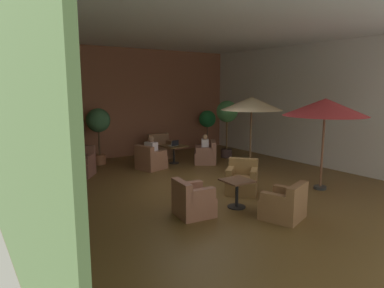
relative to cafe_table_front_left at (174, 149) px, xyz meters
name	(u,v)px	position (x,y,z in m)	size (l,w,h in m)	color
ground_plane	(203,188)	(-0.93, -2.97, -0.52)	(9.54, 10.30, 0.02)	brown
wall_back_brick	(123,103)	(-0.93, 2.14, 1.54)	(9.54, 0.08, 4.09)	#91563F
wall_right_plain	(317,105)	(3.80, -2.97, 1.54)	(0.08, 10.30, 4.09)	silver
ceiling_slab	(204,27)	(-0.93, -2.97, 3.61)	(9.54, 10.30, 0.06)	silver
cafe_table_front_left	(174,149)	(0.00, 0.00, 0.00)	(0.83, 0.83, 0.63)	black
armchair_front_left_north	(206,155)	(0.93, -0.64, -0.21)	(1.06, 1.07, 0.79)	#905D4C
armchair_front_left_east	(161,149)	(0.12, 1.13, -0.19)	(0.89, 0.80, 0.88)	#98694B
armchair_front_left_south	(150,160)	(-1.09, -0.31, -0.21)	(0.97, 0.95, 0.80)	#9E654B
cafe_table_front_right	(237,188)	(-1.20, -4.60, -0.06)	(0.65, 0.65, 0.63)	black
armchair_front_right_north	(242,180)	(-0.36, -3.86, -0.19)	(1.05, 1.05, 0.84)	olive
armchair_front_right_east	(193,202)	(-2.30, -4.45, -0.20)	(0.81, 0.80, 0.78)	#975D49
armchair_front_right_south	(284,205)	(-0.85, -5.66, -0.22)	(0.97, 0.96, 0.77)	#8F613F
cafe_table_mid_center	(65,168)	(-3.90, -0.72, 0.00)	(0.75, 0.75, 0.63)	black
armchair_mid_center_north	(80,165)	(-3.22, 0.17, -0.19)	(1.05, 1.05, 0.88)	#91584B
armchair_mid_center_east	(47,187)	(-4.57, -1.61, -0.19)	(1.07, 1.07, 0.83)	#9E6049
patio_umbrella_tall_red	(252,104)	(1.66, -2.08, 1.61)	(1.97, 1.97, 2.34)	#2D2D2D
patio_umbrella_center_beige	(325,108)	(1.56, -4.81, 1.63)	(2.11, 2.11, 2.38)	#2D2D2D
potted_tree_left_corner	(98,124)	(-2.19, 1.33, 0.90)	(0.82, 0.82, 1.94)	#A35F3F
potted_tree_mid_left	(227,116)	(2.19, -0.26, 1.08)	(0.80, 0.80, 2.15)	#3D2C2C
potted_tree_mid_right	(207,124)	(2.46, 1.30, 0.62)	(0.70, 0.70, 1.68)	#A95F49
patron_blue_shirt	(205,144)	(0.90, -0.62, 0.17)	(0.41, 0.44, 0.60)	silver
patron_by_window	(151,148)	(-1.05, -0.30, 0.18)	(0.34, 0.45, 0.67)	silver
iced_drink_cup	(172,144)	(-0.06, 0.00, 0.18)	(0.08, 0.08, 0.11)	white
open_laptop	(174,144)	(-0.02, -0.06, 0.18)	(0.34, 0.27, 0.20)	#9EA0A5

